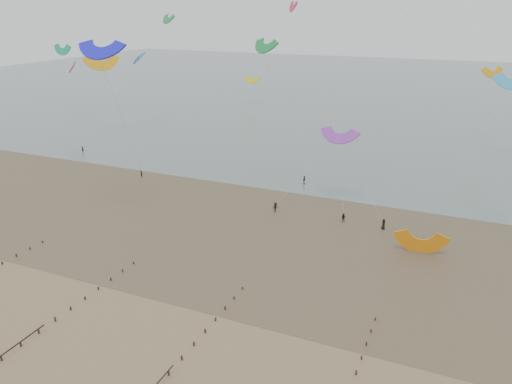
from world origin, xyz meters
TOP-DOWN VIEW (x-y plane):
  - ground at (0.00, 0.00)m, footprint 500.00×500.00m
  - sea_and_shore at (-4.08, 34.40)m, footprint 500.00×665.00m
  - kitesurfer_lead at (-37.00, 46.29)m, footprint 0.70×0.61m
  - kitesurfers at (28.89, 48.62)m, footprint 152.93×22.68m
  - grounded_kite at (24.95, 33.13)m, footprint 7.60×6.23m
  - kites_airborne at (-16.13, 91.02)m, footprint 233.12×126.58m

SIDE VIEW (x-z plane):
  - ground at x=0.00m, z-range 0.00..0.00m
  - grounded_kite at x=24.95m, z-range -1.94..1.94m
  - sea_and_shore at x=-4.08m, z-range -0.01..0.02m
  - kitesurfer_lead at x=-37.00m, z-range 0.00..1.63m
  - kitesurfers at x=28.89m, z-range -0.04..1.85m
  - kites_airborne at x=-16.13m, z-range 0.55..41.48m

